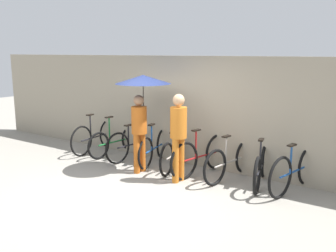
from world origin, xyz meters
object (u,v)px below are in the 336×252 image
(parked_bicycle_1, at_px, (116,141))
(parked_bicycle_6, at_px, (231,161))
(parked_bicycle_8, at_px, (295,170))
(parked_bicycle_2, at_px, (134,143))
(pedestrian_leading, at_px, (142,93))
(parked_bicycle_7, at_px, (261,166))
(parked_bicycle_3, at_px, (155,147))
(parked_bicycle_5, at_px, (202,155))
(pedestrian_center, at_px, (178,131))
(parked_bicycle_0, at_px, (96,136))
(parked_bicycle_4, at_px, (176,152))

(parked_bicycle_1, height_order, parked_bicycle_6, parked_bicycle_1)
(parked_bicycle_6, xyz_separation_m, parked_bicycle_8, (1.24, 0.04, 0.02))
(parked_bicycle_2, height_order, pedestrian_leading, pedestrian_leading)
(pedestrian_leading, bearing_deg, parked_bicycle_7, 17.15)
(parked_bicycle_6, bearing_deg, parked_bicycle_1, 97.61)
(parked_bicycle_3, bearing_deg, parked_bicycle_1, 74.57)
(parked_bicycle_3, bearing_deg, parked_bicycle_8, -101.66)
(parked_bicycle_8, bearing_deg, parked_bicycle_3, 102.66)
(parked_bicycle_5, xyz_separation_m, pedestrian_center, (-0.16, -0.65, 0.61))
(parked_bicycle_0, distance_m, parked_bicycle_8, 4.98)
(parked_bicycle_2, distance_m, parked_bicycle_8, 3.73)
(parked_bicycle_3, height_order, parked_bicycle_7, parked_bicycle_7)
(pedestrian_leading, bearing_deg, parked_bicycle_2, 143.22)
(parked_bicycle_3, bearing_deg, parked_bicycle_7, -102.34)
(pedestrian_center, bearing_deg, parked_bicycle_4, 129.91)
(parked_bicycle_3, xyz_separation_m, pedestrian_leading, (0.11, -0.58, 1.28))
(parked_bicycle_4, xyz_separation_m, parked_bicycle_8, (2.49, 0.12, 0.03))
(parked_bicycle_2, xyz_separation_m, parked_bicycle_6, (2.49, -0.01, -0.01))
(parked_bicycle_8, distance_m, pedestrian_center, 2.25)
(pedestrian_center, bearing_deg, parked_bicycle_7, 31.31)
(parked_bicycle_3, bearing_deg, parked_bicycle_0, 77.17)
(parked_bicycle_6, distance_m, parked_bicycle_8, 1.25)
(parked_bicycle_0, height_order, pedestrian_leading, pedestrian_leading)
(parked_bicycle_6, bearing_deg, parked_bicycle_2, 98.15)
(parked_bicycle_4, relative_size, pedestrian_leading, 0.85)
(parked_bicycle_1, height_order, pedestrian_center, pedestrian_center)
(parked_bicycle_2, bearing_deg, parked_bicycle_5, -87.51)
(parked_bicycle_0, height_order, parked_bicycle_8, parked_bicycle_8)
(parked_bicycle_5, relative_size, parked_bicycle_8, 1.02)
(parked_bicycle_6, xyz_separation_m, pedestrian_leading, (-1.76, -0.60, 1.28))
(parked_bicycle_4, bearing_deg, pedestrian_center, -155.61)
(parked_bicycle_3, xyz_separation_m, parked_bicycle_6, (1.87, 0.02, -0.00))
(parked_bicycle_8, bearing_deg, parked_bicycle_4, 104.29)
(parked_bicycle_5, bearing_deg, parked_bicycle_6, -71.23)
(pedestrian_leading, relative_size, pedestrian_center, 1.18)
(parked_bicycle_1, distance_m, parked_bicycle_7, 3.73)
(parked_bicycle_2, height_order, parked_bicycle_5, parked_bicycle_5)
(parked_bicycle_2, relative_size, parked_bicycle_8, 1.02)
(parked_bicycle_5, distance_m, parked_bicycle_7, 1.24)
(parked_bicycle_2, distance_m, parked_bicycle_6, 2.49)
(parked_bicycle_4, distance_m, parked_bicycle_7, 1.87)
(parked_bicycle_0, distance_m, parked_bicycle_6, 3.73)
(parked_bicycle_7, xyz_separation_m, parked_bicycle_8, (0.63, 0.04, 0.03))
(parked_bicycle_0, distance_m, parked_bicycle_4, 2.49)
(parked_bicycle_2, bearing_deg, parked_bicycle_3, -87.44)
(parked_bicycle_2, height_order, parked_bicycle_6, parked_bicycle_6)
(parked_bicycle_3, relative_size, parked_bicycle_8, 0.94)
(parked_bicycle_4, bearing_deg, parked_bicycle_7, -99.21)
(parked_bicycle_6, height_order, pedestrian_center, pedestrian_center)
(parked_bicycle_4, bearing_deg, pedestrian_leading, 124.31)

